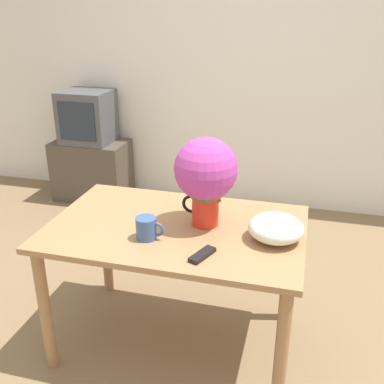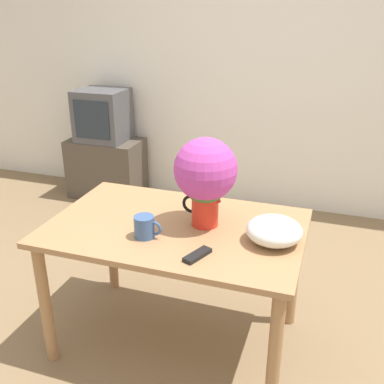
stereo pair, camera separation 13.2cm
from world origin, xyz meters
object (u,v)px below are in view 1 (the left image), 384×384
object	(u,v)px
flower_vase	(206,175)
tv_set	(87,117)
white_bowl	(276,228)
coffee_mug	(147,228)

from	to	relation	value
flower_vase	tv_set	world-z (taller)	flower_vase
flower_vase	tv_set	size ratio (longest dim) A/B	0.96
flower_vase	white_bowl	xyz separation A→B (m)	(0.36, -0.07, -0.21)
coffee_mug	tv_set	world-z (taller)	tv_set
flower_vase	coffee_mug	world-z (taller)	flower_vase
flower_vase	white_bowl	bearing A→B (deg)	-11.33
flower_vase	tv_set	distance (m)	2.27
flower_vase	coffee_mug	distance (m)	0.38
coffee_mug	white_bowl	size ratio (longest dim) A/B	0.52
flower_vase	white_bowl	distance (m)	0.42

